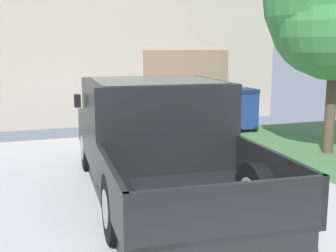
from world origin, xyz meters
name	(u,v)px	position (x,y,z in m)	size (l,w,h in m)	color
pickup_truck	(155,142)	(-0.21, 4.64, 0.76)	(2.32, 5.18, 1.70)	black
person_with_hat	(212,118)	(1.09, 5.37, 0.94)	(0.43, 0.43, 1.66)	#333842
handbag	(208,167)	(0.90, 5.12, 0.12)	(0.40, 0.19, 0.43)	brown
house_with_garage	(122,34)	(1.29, 13.02, 2.56)	(8.57, 5.56, 5.06)	#BFB09A
front_yard_tree	(336,9)	(4.04, 5.92, 2.94)	(3.05, 3.05, 4.69)	brown
wheeled_trash_bin	(243,108)	(3.39, 8.48, 0.59)	(0.60, 0.72, 1.10)	navy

